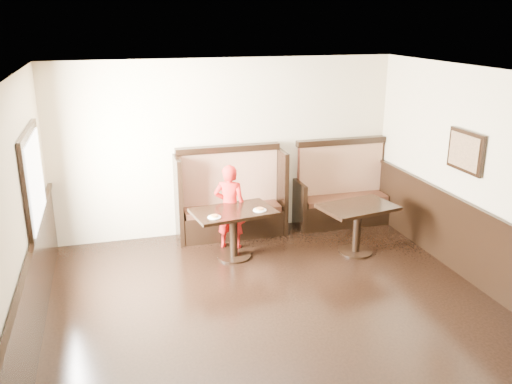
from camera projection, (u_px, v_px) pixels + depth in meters
name	position (u px, v px, depth m)	size (l,w,h in m)	color
ground	(300.00, 345.00, 5.86)	(7.00, 7.00, 0.00)	black
room_shell	(266.00, 282.00, 5.83)	(7.00, 7.00, 7.00)	#C0B18B
booth_main	(231.00, 203.00, 8.71)	(1.75, 0.72, 1.45)	black
booth_neighbor	(342.00, 196.00, 9.23)	(1.65, 0.72, 1.45)	black
table_main	(233.00, 221.00, 7.84)	(1.25, 0.89, 0.74)	black
table_neighbor	(357.00, 218.00, 8.00)	(1.19, 0.90, 0.75)	black
child	(230.00, 207.00, 8.17)	(0.48, 0.31, 1.31)	#B51613
pizza_plate_left	(214.00, 217.00, 7.50)	(0.19, 0.19, 0.03)	white
pizza_plate_right	(260.00, 209.00, 7.78)	(0.20, 0.20, 0.04)	white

